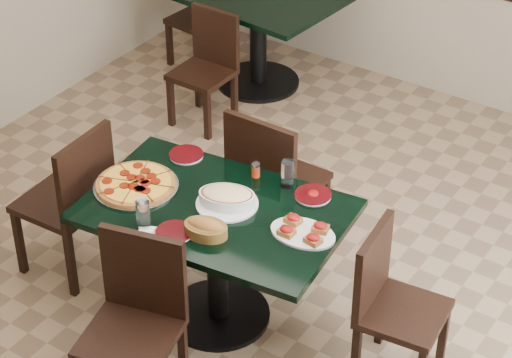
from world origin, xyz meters
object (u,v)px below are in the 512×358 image
Objects in this scene: lasagna_casserole at (227,197)px; chair_near at (137,314)px; back_chair_near at (208,62)px; bruschetta_platter at (303,231)px; chair_left at (73,196)px; main_table at (216,236)px; chair_far at (271,177)px; chair_right at (390,298)px; bread_basket at (206,228)px; pepperoni_pizza at (136,184)px; back_chair_left at (203,15)px; back_table at (258,22)px.

chair_near is at bearing -114.98° from lasagna_casserole.
back_chair_near reaches higher than bruschetta_platter.
chair_left is (-0.90, 0.54, 0.01)m from chair_near.
main_table is 1.49× the size of chair_left.
chair_far is 1.12m from chair_right.
main_table is 0.91m from chair_left.
chair_far is 1.12m from chair_left.
lasagna_casserole is (0.03, 0.72, 0.27)m from chair_near.
chair_far is at bearing 78.79° from chair_near.
lasagna_casserole is (0.10, -0.57, 0.24)m from chair_far.
back_chair_near is 2.44m from bruschetta_platter.
back_chair_near is 2.38m from bread_basket.
back_chair_left is at bearing 119.07° from pepperoni_pizza.
bruschetta_platter is (0.40, 0.27, -0.02)m from bread_basket.
chair_left reaches higher than chair_near.
back_chair_left is at bearing -44.40° from chair_far.
back_chair_near is (-2.24, 1.54, -0.02)m from chair_right.
chair_near reaches higher than lasagna_casserole.
chair_near is at bearing -61.83° from back_table.
bruschetta_platter reaches higher than pepperoni_pizza.
back_chair_near is at bearing 120.95° from main_table.
back_chair_near reaches higher than back_table.
pepperoni_pizza is at bearing 114.27° from chair_near.
lasagna_casserole is 0.46m from bruschetta_platter.
chair_near is 1.13× the size of back_chair_near.
main_table is at bearing 10.15° from pepperoni_pizza.
chair_left is at bearing 25.55° from back_chair_left.
bruschetta_platter is at bearing 8.63° from pepperoni_pizza.
chair_right is 1.08× the size of back_chair_left.
chair_far is 2.42m from back_chair_left.
main_table is 1.53× the size of chair_near.
bread_basket is at bearing 82.58° from chair_left.
bread_basket reaches higher than lasagna_casserole.
bread_basket is (0.99, -0.09, 0.25)m from chair_left.
back_chair_near reaches higher than main_table.
pepperoni_pizza is (0.84, -1.78, 0.31)m from back_chair_near.
chair_right reaches higher than bread_basket.
bread_basket is at bearing 42.22° from back_chair_left.
chair_left is 0.50m from pepperoni_pizza.
back_table is 4.86× the size of bread_basket.
back_table is at bearing 108.93° from pepperoni_pizza.
back_chair_near is 2.30× the size of bruschetta_platter.
back_chair_near is at bearing -86.41° from back_table.
chair_near reaches higher than chair_right.
chair_near is at bearing -60.61° from back_chair_near.
bruschetta_platter is (1.77, -2.25, 0.25)m from back_table.
pepperoni_pizza is (-1.40, -0.24, 0.29)m from chair_right.
chair_far reaches higher than chair_right.
chair_right reaches higher than main_table.
chair_left reaches higher than lasagna_casserole.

